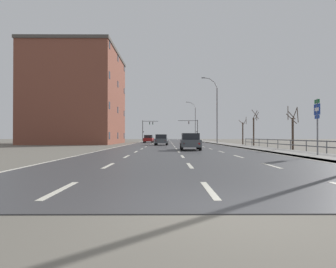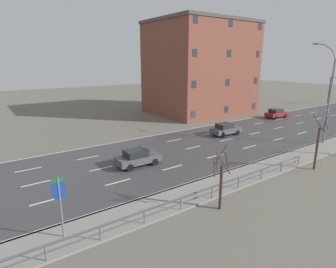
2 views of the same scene
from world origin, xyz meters
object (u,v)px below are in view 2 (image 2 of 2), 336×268
at_px(traffic_signal_left, 335,85).
at_px(car_mid_centre, 138,157).
at_px(car_near_right, 226,129).
at_px(brick_building, 200,68).
at_px(car_far_left, 276,113).
at_px(street_lamp_midground, 328,96).
at_px(highway_sign, 60,200).

bearing_deg(traffic_signal_left, car_mid_centre, -81.64).
height_order(car_near_right, brick_building, brick_building).
relative_size(car_near_right, car_far_left, 1.00).
bearing_deg(car_far_left, traffic_signal_left, 97.70).
distance_m(street_lamp_midground, traffic_signal_left, 36.24).
relative_size(traffic_signal_left, car_mid_centre, 1.43).
distance_m(traffic_signal_left, brick_building, 33.07).
bearing_deg(car_near_right, highway_sign, -63.60).
xyz_separation_m(car_near_right, car_far_left, (-2.87, 15.28, 0.00)).
relative_size(car_near_right, car_mid_centre, 1.01).
bearing_deg(street_lamp_midground, highway_sign, -88.14).
height_order(traffic_signal_left, car_mid_centre, traffic_signal_left).
relative_size(car_near_right, brick_building, 0.24).
height_order(traffic_signal_left, car_near_right, traffic_signal_left).
relative_size(highway_sign, traffic_signal_left, 0.61).
bearing_deg(traffic_signal_left, brick_building, -107.20).
bearing_deg(car_near_right, car_mid_centre, -75.74).
xyz_separation_m(traffic_signal_left, car_mid_centre, (7.99, -54.40, -3.26)).
relative_size(street_lamp_midground, brick_building, 0.66).
height_order(highway_sign, brick_building, brick_building).
relative_size(highway_sign, brick_building, 0.21).
distance_m(highway_sign, brick_building, 40.70).
bearing_deg(traffic_signal_left, highway_sign, -76.47).
xyz_separation_m(street_lamp_midground, car_near_right, (-9.15, -6.43, -4.72)).
height_order(highway_sign, car_far_left, highway_sign).
xyz_separation_m(traffic_signal_left, brick_building, (-9.70, -31.35, 4.03)).
height_order(street_lamp_midground, brick_building, brick_building).
height_order(highway_sign, car_near_right, highway_sign).
distance_m(traffic_signal_left, car_far_left, 24.76).
height_order(traffic_signal_left, car_far_left, traffic_signal_left).
height_order(street_lamp_midground, highway_sign, street_lamp_midground).
bearing_deg(street_lamp_midground, car_mid_centre, -106.42).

